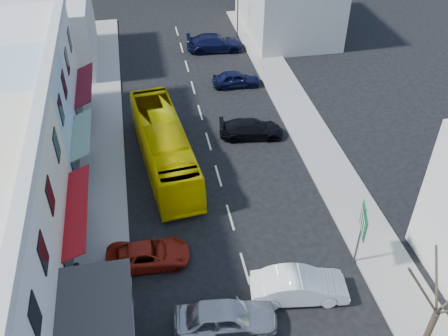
# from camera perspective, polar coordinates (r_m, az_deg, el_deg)

# --- Properties ---
(ground) EXTENTS (120.00, 120.00, 0.00)m
(ground) POSITION_cam_1_polar(r_m,az_deg,el_deg) (27.27, 2.41, -11.38)
(ground) COLOR black
(ground) RESTS_ON ground
(sidewalk_left) EXTENTS (3.00, 52.00, 0.15)m
(sidewalk_left) POSITION_cam_1_polar(r_m,az_deg,el_deg) (34.25, -13.71, -0.17)
(sidewalk_left) COLOR gray
(sidewalk_left) RESTS_ON ground
(sidewalk_right) EXTENTS (3.00, 52.00, 0.15)m
(sidewalk_right) POSITION_cam_1_polar(r_m,az_deg,el_deg) (36.12, 10.57, 2.61)
(sidewalk_right) COLOR gray
(sidewalk_right) RESTS_ON ground
(distant_block_left) EXTENTS (8.00, 10.00, 6.00)m
(distant_block_left) POSITION_cam_1_polar(r_m,az_deg,el_deg) (48.15, -19.71, 14.47)
(distant_block_left) COLOR #B7B2A8
(distant_block_left) RESTS_ON ground
(bus) EXTENTS (3.69, 11.80, 3.10)m
(bus) POSITION_cam_1_polar(r_m,az_deg,el_deg) (33.07, -6.87, 2.45)
(bus) COLOR #E9CE00
(bus) RESTS_ON ground
(car_silver) EXTENTS (4.57, 2.26, 1.40)m
(car_silver) POSITION_cam_1_polar(r_m,az_deg,el_deg) (24.45, 0.22, -16.91)
(car_silver) COLOR #A9AAAE
(car_silver) RESTS_ON ground
(car_white) EXTENTS (4.59, 2.35, 1.40)m
(car_white) POSITION_cam_1_polar(r_m,az_deg,el_deg) (25.84, 8.58, -13.32)
(car_white) COLOR white
(car_white) RESTS_ON ground
(car_red) EXTENTS (4.67, 2.07, 1.40)m
(car_red) POSITION_cam_1_polar(r_m,az_deg,el_deg) (27.30, -8.65, -9.64)
(car_red) COLOR maroon
(car_red) RESTS_ON ground
(car_black_near) EXTENTS (4.70, 2.42, 1.40)m
(car_black_near) POSITION_cam_1_polar(r_m,az_deg,el_deg) (36.18, 3.13, 4.54)
(car_black_near) COLOR black
(car_black_near) RESTS_ON ground
(car_navy_mid) EXTENTS (4.46, 1.95, 1.40)m
(car_navy_mid) POSITION_cam_1_polar(r_m,az_deg,el_deg) (42.59, 1.39, 10.18)
(car_navy_mid) COLOR black
(car_navy_mid) RESTS_ON ground
(car_navy_far) EXTENTS (4.63, 2.18, 1.40)m
(car_navy_far) POSITION_cam_1_polar(r_m,az_deg,el_deg) (48.82, -1.05, 14.04)
(car_navy_far) COLOR black
(car_navy_far) RESTS_ON ground
(pedestrian_left) EXTENTS (0.50, 0.66, 1.70)m
(pedestrian_left) POSITION_cam_1_polar(r_m,az_deg,el_deg) (26.77, -16.18, -11.43)
(pedestrian_left) COLOR black
(pedestrian_left) RESTS_ON sidewalk_left
(direction_sign) EXTENTS (1.17, 1.87, 3.91)m
(direction_sign) POSITION_cam_1_polar(r_m,az_deg,el_deg) (27.01, 15.24, -7.64)
(direction_sign) COLOR #08612A
(direction_sign) RESTS_ON ground
(street_tree) EXTENTS (2.72, 2.72, 7.48)m
(street_tree) POSITION_cam_1_polar(r_m,az_deg,el_deg) (22.61, 23.14, -15.00)
(street_tree) COLOR #372C21
(street_tree) RESTS_ON ground
(traffic_signal) EXTENTS (1.01, 1.19, 4.60)m
(traffic_signal) POSITION_cam_1_polar(r_m,az_deg,el_deg) (50.97, 1.57, 17.06)
(traffic_signal) COLOR black
(traffic_signal) RESTS_ON ground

